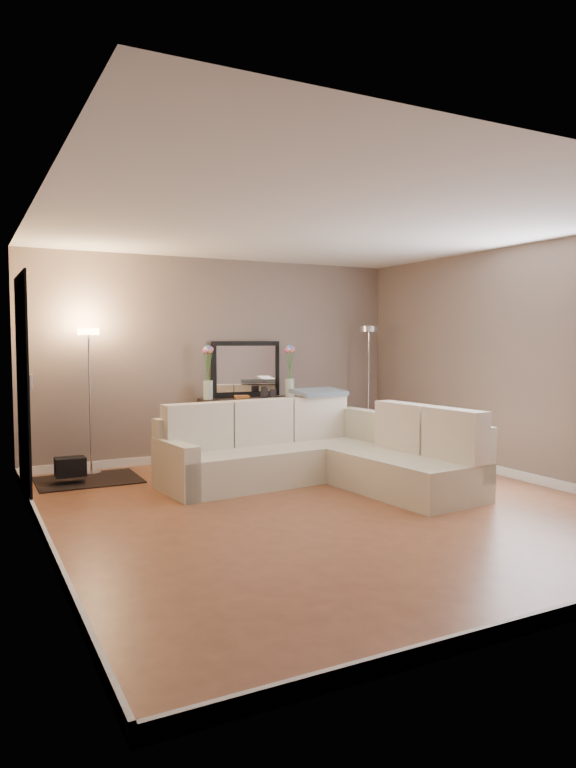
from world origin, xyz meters
name	(u,v)px	position (x,y,z in m)	size (l,w,h in m)	color
floor	(327,507)	(0.00, 0.00, -0.01)	(5.00, 5.50, 0.01)	#975737
ceiling	(328,225)	(0.00, 0.00, 2.60)	(5.00, 5.50, 0.01)	white
wall_back	(219,359)	(0.00, 2.76, 1.30)	(5.00, 0.02, 2.60)	gray
wall_left	(38,375)	(-2.51, 0.00, 1.30)	(0.02, 5.50, 2.60)	gray
wall_right	(523,363)	(2.51, 0.00, 1.30)	(0.02, 5.50, 2.60)	gray
baseboard_back	(221,454)	(0.00, 2.73, 0.05)	(5.00, 0.03, 0.10)	white
baseboard_left	(46,538)	(-2.48, 0.00, 0.05)	(0.03, 5.50, 0.10)	white
baseboard_right	(519,475)	(2.48, 0.00, 0.05)	(0.03, 5.50, 0.10)	white
doorway	(23,386)	(-2.48, 1.70, 1.10)	(0.02, 1.20, 2.20)	black
switch_plate	(31,381)	(-2.48, 0.85, 1.20)	(0.02, 0.08, 0.12)	white
sectional_sofa	(318,454)	(0.40, 0.86, 0.33)	(2.74, 2.48, 0.89)	beige
throw_blanket	(319,392)	(0.78, 1.51, 0.93)	(0.64, 0.37, 0.05)	slate
console_table	(244,425)	(0.23, 2.50, 0.45)	(1.34, 0.49, 0.81)	black
leaning_mirror	(246,369)	(0.33, 2.65, 1.18)	(0.93, 0.14, 0.73)	black
table_decor	(251,396)	(0.30, 2.45, 0.84)	(0.56, 0.15, 0.13)	orange
flower_vase_left	(208,376)	(-0.24, 2.55, 1.10)	(0.16, 0.13, 0.69)	silver
flower_vase_right	(290,375)	(0.86, 2.43, 1.10)	(0.16, 0.13, 0.69)	silver
floor_lamp_lit	(89,372)	(-1.71, 2.47, 1.19)	(0.24, 0.24, 1.69)	silver
floor_lamp_unlit	(369,363)	(2.06, 2.34, 1.23)	(0.30, 0.30, 1.74)	silver
charcoal_rug	(88,480)	(-1.80, 2.15, 0.01)	(1.10, 0.83, 0.01)	black
black_bag	(70,467)	(-2.00, 2.06, 0.19)	(0.31, 0.22, 0.20)	black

